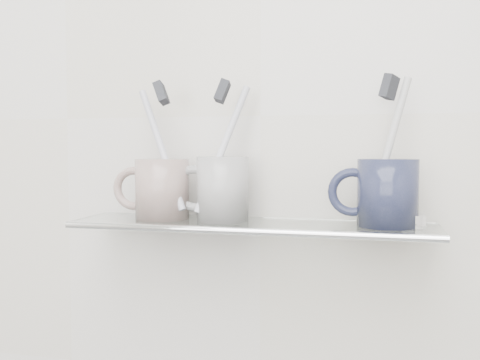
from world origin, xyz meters
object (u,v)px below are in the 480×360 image
(mug_center, at_px, (223,189))
(mug_left, at_px, (162,189))
(shelf_glass, at_px, (251,225))
(mug_right, at_px, (388,193))

(mug_center, bearing_deg, mug_left, -162.31)
(shelf_glass, relative_size, mug_right, 5.68)
(shelf_glass, height_order, mug_left, mug_left)
(mug_left, distance_m, mug_center, 0.09)
(mug_left, bearing_deg, mug_center, 13.87)
(shelf_glass, bearing_deg, mug_left, 177.85)
(mug_center, distance_m, mug_right, 0.22)
(shelf_glass, bearing_deg, mug_center, 173.24)
(shelf_glass, distance_m, mug_right, 0.19)
(shelf_glass, distance_m, mug_left, 0.14)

